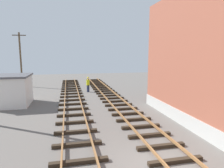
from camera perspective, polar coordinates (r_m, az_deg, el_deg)
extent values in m
plane|color=#605B56|center=(9.14, 13.01, -21.91)|extent=(80.00, 80.00, 0.00)
cube|color=#2D2319|center=(9.45, 17.88, -20.40)|extent=(2.50, 0.24, 0.18)
cube|color=#2D2319|center=(10.52, 13.91, -17.09)|extent=(2.50, 0.24, 0.18)
cube|color=#2D2319|center=(11.66, 10.79, -14.35)|extent=(2.50, 0.24, 0.18)
cube|color=#2D2319|center=(12.84, 8.30, -12.07)|extent=(2.50, 0.24, 0.18)
cube|color=#2D2319|center=(14.06, 6.26, -10.17)|extent=(2.50, 0.24, 0.18)
cube|color=#2D2319|center=(15.31, 4.57, -8.56)|extent=(2.50, 0.24, 0.18)
cube|color=#2D2319|center=(16.58, 3.15, -7.20)|extent=(2.50, 0.24, 0.18)
cube|color=#2D2319|center=(17.87, 1.94, -6.02)|extent=(2.50, 0.24, 0.18)
cube|color=#2D2319|center=(19.17, 0.90, -5.00)|extent=(2.50, 0.24, 0.18)
cube|color=#2D2319|center=(20.48, -0.01, -4.11)|extent=(2.50, 0.24, 0.18)
cube|color=#2D2319|center=(21.80, -0.81, -3.33)|extent=(2.50, 0.24, 0.18)
cube|color=#2D2319|center=(23.12, -1.51, -2.64)|extent=(2.50, 0.24, 0.18)
cube|color=#2D2319|center=(24.45, -2.14, -2.02)|extent=(2.50, 0.24, 0.18)
cube|color=#2D2319|center=(25.79, -2.70, -1.46)|extent=(2.50, 0.24, 0.18)
cube|color=#2D2319|center=(27.13, -3.20, -0.96)|extent=(2.50, 0.24, 0.18)
cube|color=#2D2319|center=(28.48, -3.66, -0.51)|extent=(2.50, 0.24, 0.18)
cube|color=#2D2319|center=(29.83, -4.08, -0.10)|extent=(2.50, 0.24, 0.18)
cube|color=#2D2319|center=(31.18, -4.46, 0.28)|extent=(2.50, 0.24, 0.18)
cube|color=#2D2319|center=(32.53, -4.81, 0.63)|extent=(2.50, 0.24, 0.18)
cube|color=#2D2319|center=(33.89, -5.13, 0.94)|extent=(2.50, 0.24, 0.18)
cube|color=#2D2319|center=(35.25, -5.43, 1.24)|extent=(2.50, 0.24, 0.18)
cube|color=olive|center=(9.06, 13.74, -20.41)|extent=(0.08, 56.65, 0.14)
cube|color=olive|center=(9.73, 21.79, -18.65)|extent=(0.08, 56.65, 0.14)
cube|color=#2D2319|center=(9.10, -9.45, -21.30)|extent=(2.50, 0.24, 0.18)
cube|color=#2D2319|center=(10.57, -10.00, -16.82)|extent=(2.50, 0.24, 0.18)
cube|color=#2D2319|center=(12.10, -10.39, -13.45)|extent=(2.50, 0.24, 0.18)
cube|color=#2D2319|center=(13.66, -10.68, -10.85)|extent=(2.50, 0.24, 0.18)
cube|color=#2D2319|center=(15.24, -10.91, -8.78)|extent=(2.50, 0.24, 0.18)
cube|color=#2D2319|center=(16.84, -11.10, -7.10)|extent=(2.50, 0.24, 0.18)
cube|color=#2D2319|center=(18.45, -11.25, -5.72)|extent=(2.50, 0.24, 0.18)
cube|color=#2D2319|center=(20.07, -11.38, -4.55)|extent=(2.50, 0.24, 0.18)
cube|color=#2D2319|center=(21.69, -11.49, -3.56)|extent=(2.50, 0.24, 0.18)
cube|color=#2D2319|center=(23.32, -11.58, -2.71)|extent=(2.50, 0.24, 0.18)
cube|color=#2D2319|center=(24.96, -11.66, -1.97)|extent=(2.50, 0.24, 0.18)
cube|color=#2D2319|center=(26.60, -11.73, -1.33)|extent=(2.50, 0.24, 0.18)
cube|color=#2D2319|center=(28.24, -11.79, -0.75)|extent=(2.50, 0.24, 0.18)
cube|color=#2D2319|center=(29.89, -11.85, -0.24)|extent=(2.50, 0.24, 0.18)
cube|color=#2D2319|center=(31.54, -11.90, 0.21)|extent=(2.50, 0.24, 0.18)
cube|color=#2D2319|center=(33.19, -11.94, 0.63)|extent=(2.50, 0.24, 0.18)
cube|color=#2D2319|center=(34.84, -11.98, 1.00)|extent=(2.50, 0.24, 0.18)
cube|color=olive|center=(8.36, -3.77, -22.83)|extent=(0.08, 56.65, 0.14)
cube|color=silver|center=(20.07, -26.64, -1.78)|extent=(2.80, 3.60, 2.60)
cube|color=#4C4C51|center=(19.89, -26.91, 2.13)|extent=(3.00, 3.80, 0.16)
cylinder|color=brown|center=(30.96, -24.86, 6.35)|extent=(0.24, 0.24, 7.60)
cube|color=#4C3D2D|center=(31.05, -25.27, 12.62)|extent=(1.80, 0.12, 0.12)
cylinder|color=#262D4C|center=(24.38, -6.92, -1.31)|extent=(0.32, 0.32, 0.85)
cylinder|color=yellow|center=(24.27, -6.95, 0.44)|extent=(0.40, 0.40, 0.65)
sphere|color=tan|center=(24.21, -6.97, 1.48)|extent=(0.24, 0.24, 0.24)
sphere|color=yellow|center=(24.19, -6.98, 1.81)|extent=(0.22, 0.22, 0.22)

